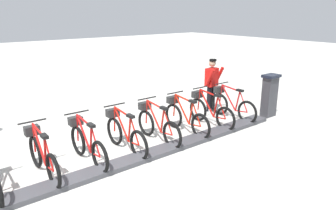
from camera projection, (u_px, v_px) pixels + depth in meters
The scene contains 11 objects.
ground_plane at pixel (111, 170), 6.39m from camera, with size 60.00×60.00×0.00m, color beige.
dock_rail_base at pixel (111, 168), 6.38m from camera, with size 0.44×9.93×0.10m, color #47474C.
payment_kiosk at pixel (269, 95), 9.48m from camera, with size 0.36×0.52×1.28m.
bike_docked_0 at pixel (231, 104), 9.35m from camera, with size 1.72×0.54×1.02m.
bike_docked_1 at pixel (209, 110), 8.80m from camera, with size 1.72×0.54×1.02m.
bike_docked_2 at pixel (185, 117), 8.25m from camera, with size 1.72×0.54×1.02m.
bike_docked_3 at pixel (157, 124), 7.71m from camera, with size 1.72×0.54×1.02m.
bike_docked_4 at pixel (124, 133), 7.16m from camera, with size 1.72×0.54×1.02m.
bike_docked_5 at pixel (87, 143), 6.62m from camera, with size 1.72×0.54×1.02m.
bike_docked_6 at pixel (42, 155), 6.07m from camera, with size 1.72×0.54×1.02m.
worker_near_rack at pixel (212, 83), 9.90m from camera, with size 0.50×0.67×1.66m.
Camera 1 is at (-5.22, 2.68, 3.08)m, focal length 33.90 mm.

